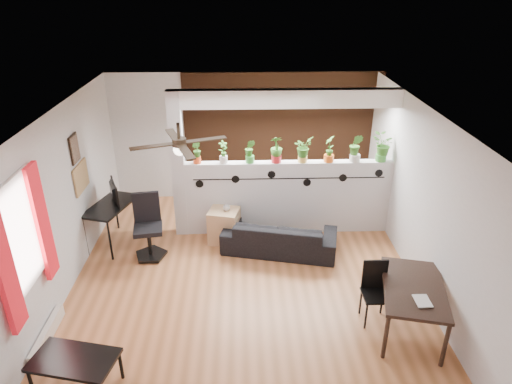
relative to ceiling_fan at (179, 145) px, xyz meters
name	(u,v)px	position (x,y,z in m)	size (l,w,h in m)	color
room_shell	(244,205)	(0.80, 0.30, -1.01)	(6.30, 7.10, 2.90)	#995A32
partition_wall	(288,197)	(1.60, 1.80, -1.64)	(3.60, 0.18, 1.35)	#BCBCC1
ceiling_header	(291,99)	(1.60, 1.80, 0.14)	(3.60, 0.18, 0.30)	white
pier_column	(178,166)	(-0.31, 1.80, -1.01)	(0.22, 0.20, 2.60)	#BCBCC1
brick_panel	(282,137)	(1.60, 3.27, -1.01)	(3.90, 0.05, 2.60)	#98512C
vine_decal	(289,179)	(1.60, 1.70, -1.23)	(3.31, 0.01, 0.30)	black
window_assembly	(21,239)	(-1.76, -0.90, -0.81)	(0.09, 1.30, 1.55)	white
baseboard_heater	(47,334)	(-1.74, -0.90, -2.22)	(0.08, 1.00, 0.18)	silver
corkboard	(81,177)	(-1.78, 1.25, -0.96)	(0.03, 0.60, 0.45)	#9D784B
framed_art	(74,149)	(-1.78, 1.20, -0.46)	(0.03, 0.34, 0.44)	#8C7259
ceiling_fan	(179,145)	(0.00, 0.00, 0.00)	(1.19, 1.19, 0.43)	black
potted_plant_0	(197,152)	(0.02, 1.80, -0.76)	(0.25, 0.25, 0.39)	#E94A1B
potted_plant_1	(223,151)	(0.47, 1.80, -0.75)	(0.24, 0.23, 0.39)	silver
potted_plant_2	(250,150)	(0.92, 1.80, -0.74)	(0.24, 0.21, 0.41)	green
potted_plant_3	(276,149)	(1.37, 1.80, -0.72)	(0.27, 0.23, 0.46)	red
potted_plant_4	(303,149)	(1.83, 1.80, -0.73)	(0.29, 0.30, 0.45)	#EABC52
potted_plant_5	(329,148)	(2.28, 1.80, -0.72)	(0.24, 0.28, 0.47)	orange
potted_plant_6	(356,147)	(2.73, 1.80, -0.71)	(0.32, 0.29, 0.49)	silver
potted_plant_7	(382,147)	(3.18, 1.80, -0.71)	(0.31, 0.28, 0.49)	#388B32
sofa	(279,237)	(1.40, 1.13, -2.05)	(1.81, 0.71, 0.53)	black
cube_shelf	(224,226)	(0.46, 1.46, -2.01)	(0.50, 0.44, 0.61)	#A47C56
cup	(226,208)	(0.51, 1.46, -1.66)	(0.11, 0.11, 0.09)	gray
computer_desk	(111,208)	(-1.45, 1.46, -1.64)	(0.83, 1.15, 0.75)	black
monitor	(112,196)	(-1.45, 1.61, -1.47)	(0.06, 0.33, 0.19)	black
office_chair	(148,230)	(-0.76, 1.05, -1.84)	(0.56, 0.56, 1.08)	black
dining_table	(414,291)	(2.95, -0.84, -1.70)	(1.03, 1.39, 0.68)	black
book	(415,301)	(2.85, -1.14, -1.62)	(0.18, 0.24, 0.02)	gray
folding_chair	(375,286)	(2.53, -0.59, -1.80)	(0.35, 0.35, 0.87)	black
coffee_table	(74,362)	(-1.10, -1.66, -1.93)	(1.02, 0.71, 0.43)	black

